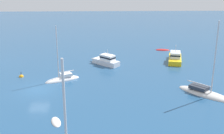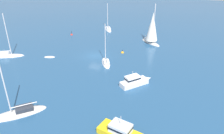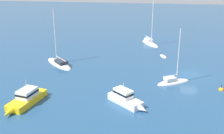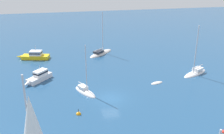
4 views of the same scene
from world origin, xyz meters
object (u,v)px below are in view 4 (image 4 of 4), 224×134
object	(u,v)px
yacht	(101,53)
mooring_buoy	(224,132)
powerboat	(35,56)
channel_buoy	(79,114)
rib_1	(157,83)
sloop	(85,92)
sloop_1	(33,133)
sailboat_1	(195,72)
motor_cruiser	(39,77)

from	to	relation	value
yacht	mooring_buoy	distance (m)	32.95
powerboat	channel_buoy	bearing A→B (deg)	119.91
rib_1	channel_buoy	distance (m)	15.24
sloop	yacht	xyz separation A→B (m)	(5.51, 18.08, -0.00)
powerboat	rib_1	distance (m)	26.52
rib_1	sloop	bearing A→B (deg)	-13.44
rib_1	mooring_buoy	xyz separation A→B (m)	(2.67, -14.48, 0.02)
sloop_1	rib_1	bearing A→B (deg)	-100.46
sloop_1	sailboat_1	distance (m)	31.94
sloop	yacht	world-z (taller)	yacht
yacht	sailboat_1	bearing A→B (deg)	-88.63
channel_buoy	rib_1	bearing A→B (deg)	27.44
motor_cruiser	yacht	distance (m)	17.46
yacht	mooring_buoy	xyz separation A→B (m)	(9.15, -31.65, -0.12)
powerboat	rib_1	xyz separation A→B (m)	(20.51, -16.80, -0.68)
motor_cruiser	rib_1	bearing A→B (deg)	116.93
channel_buoy	mooring_buoy	bearing A→B (deg)	-24.72
yacht	channel_buoy	bearing A→B (deg)	-149.86
sailboat_1	yacht	bearing A→B (deg)	-72.88
sloop	channel_buoy	bearing A→B (deg)	-42.29
rib_1	yacht	bearing A→B (deg)	-87.10
motor_cruiser	sloop	xyz separation A→B (m)	(7.10, -6.01, -0.56)
powerboat	sloop	bearing A→B (deg)	129.27
yacht	channel_buoy	world-z (taller)	yacht
powerboat	yacht	world-z (taller)	yacht
rib_1	sloop_1	bearing A→B (deg)	21.66
channel_buoy	mooring_buoy	distance (m)	17.83
powerboat	mooring_buoy	size ratio (longest dim) A/B	5.07
powerboat	mooring_buoy	distance (m)	38.94
motor_cruiser	sailboat_1	world-z (taller)	sailboat_1
sloop	sailboat_1	xyz separation A→B (m)	(20.27, 3.31, 0.08)
motor_cruiser	mooring_buoy	xyz separation A→B (m)	(21.76, -19.58, -0.68)
powerboat	channel_buoy	xyz separation A→B (m)	(6.98, -23.82, -0.67)
sloop_1	sloop	bearing A→B (deg)	-73.93
sloop	rib_1	xyz separation A→B (m)	(11.98, 0.91, -0.14)
rib_1	sailboat_1	size ratio (longest dim) A/B	0.26
motor_cruiser	rib_1	xyz separation A→B (m)	(19.09, -5.11, -0.70)
yacht	channel_buoy	xyz separation A→B (m)	(-7.04, -24.20, -0.13)
sailboat_1	channel_buoy	distance (m)	23.76
sloop	sailboat_1	distance (m)	20.54
motor_cruiser	powerboat	world-z (taller)	powerboat
sloop	mooring_buoy	size ratio (longest dim) A/B	5.91
motor_cruiser	yacht	xyz separation A→B (m)	(12.61, 12.07, -0.57)
motor_cruiser	channel_buoy	xyz separation A→B (m)	(5.56, -12.13, -0.69)
sloop_1	sailboat_1	size ratio (longest dim) A/B	1.04
mooring_buoy	rib_1	bearing A→B (deg)	100.47
sloop_1	sailboat_1	world-z (taller)	sloop_1
sloop_1	mooring_buoy	size ratio (longest dim) A/B	7.03
powerboat	channel_buoy	distance (m)	24.84
sloop	sailboat_1	bearing A→B (deg)	71.11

